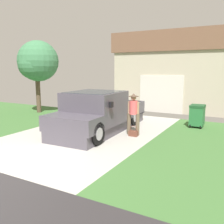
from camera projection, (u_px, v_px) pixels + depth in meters
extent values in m
cube|color=#B0ACA3|center=(91.00, 133.00, 10.23)|extent=(5.20, 9.00, 0.06)
cube|color=#4C4752|center=(101.00, 125.00, 10.56)|extent=(2.07, 5.35, 0.42)
cube|color=#4C4752|center=(95.00, 107.00, 9.95)|extent=(2.11, 2.23, 1.26)
cube|color=#1E2833|center=(95.00, 98.00, 9.89)|extent=(1.86, 2.05, 0.53)
cube|color=#4C4752|center=(72.00, 124.00, 8.61)|extent=(2.06, 1.12, 0.55)
cube|color=black|center=(117.00, 114.00, 11.93)|extent=(2.10, 2.16, 0.06)
cube|color=#4C4752|center=(136.00, 110.00, 11.45)|extent=(0.14, 2.09, 0.58)
cube|color=#4C4752|center=(100.00, 107.00, 12.31)|extent=(0.14, 2.09, 0.58)
cube|color=#4C4752|center=(126.00, 105.00, 12.77)|extent=(2.03, 0.14, 0.58)
cube|color=black|center=(111.00, 105.00, 8.75)|extent=(0.11, 0.18, 0.20)
cylinder|color=black|center=(96.00, 134.00, 8.41)|extent=(0.29, 0.81, 0.80)
cylinder|color=#9E9EA3|center=(96.00, 134.00, 8.41)|extent=(0.30, 0.45, 0.44)
cylinder|color=black|center=(55.00, 128.00, 9.18)|extent=(0.29, 0.81, 0.80)
cylinder|color=#9E9EA3|center=(55.00, 128.00, 9.18)|extent=(0.30, 0.45, 0.44)
cylinder|color=black|center=(133.00, 117.00, 11.36)|extent=(0.29, 0.81, 0.80)
cylinder|color=#9E9EA3|center=(133.00, 117.00, 11.36)|extent=(0.30, 0.45, 0.44)
cylinder|color=black|center=(99.00, 114.00, 12.14)|extent=(0.29, 0.81, 0.80)
cylinder|color=#9E9EA3|center=(99.00, 114.00, 12.14)|extent=(0.30, 0.45, 0.44)
cylinder|color=brown|center=(138.00, 124.00, 9.67)|extent=(0.15, 0.15, 0.86)
cylinder|color=brown|center=(129.00, 124.00, 9.81)|extent=(0.15, 0.15, 0.86)
cylinder|color=#E55959|center=(133.00, 107.00, 9.63)|extent=(0.32, 0.32, 0.53)
cylinder|color=tan|center=(138.00, 109.00, 9.56)|extent=(0.09, 0.09, 0.55)
cylinder|color=tan|center=(129.00, 108.00, 9.70)|extent=(0.09, 0.09, 0.55)
sphere|color=tan|center=(134.00, 98.00, 9.56)|extent=(0.21, 0.21, 0.21)
cylinder|color=brown|center=(134.00, 96.00, 9.55)|extent=(0.41, 0.41, 0.01)
cone|color=brown|center=(134.00, 95.00, 9.54)|extent=(0.22, 0.22, 0.11)
cube|color=brown|center=(133.00, 133.00, 9.58)|extent=(0.34, 0.21, 0.21)
torus|color=brown|center=(133.00, 130.00, 9.56)|extent=(0.31, 0.02, 0.31)
cube|color=#B9AE96|center=(195.00, 81.00, 16.25)|extent=(9.05, 5.54, 3.59)
cube|color=brown|center=(197.00, 44.00, 15.84)|extent=(9.41, 5.76, 1.20)
cube|color=silver|center=(161.00, 94.00, 14.61)|extent=(2.62, 0.06, 2.21)
cylinder|color=brown|center=(38.00, 94.00, 14.72)|extent=(0.26, 0.26, 2.16)
sphere|color=#3F7B4F|center=(33.00, 65.00, 14.26)|extent=(1.67, 1.67, 1.67)
sphere|color=#3F7B4F|center=(34.00, 64.00, 14.07)|extent=(1.77, 1.77, 1.77)
sphere|color=#3F7B4F|center=(38.00, 61.00, 14.31)|extent=(2.34, 2.34, 2.34)
cube|color=#286B38|center=(197.00, 116.00, 11.02)|extent=(0.58, 0.68, 0.81)
cube|color=#1C4A27|center=(198.00, 106.00, 10.94)|extent=(0.60, 0.71, 0.10)
cylinder|color=black|center=(190.00, 126.00, 10.96)|extent=(0.05, 0.18, 0.18)
cylinder|color=black|center=(201.00, 127.00, 10.75)|extent=(0.05, 0.18, 0.18)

